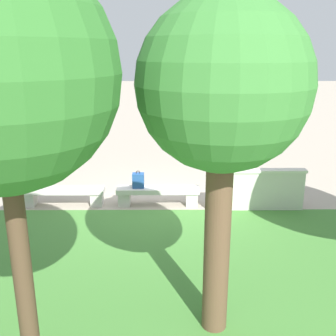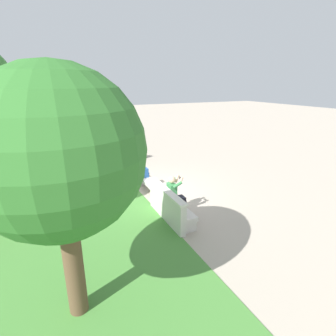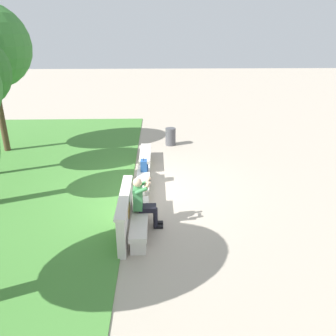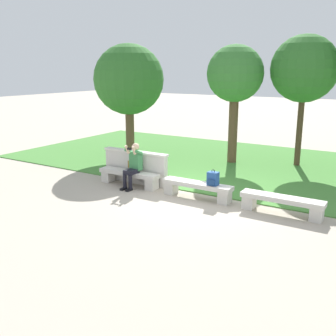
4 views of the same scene
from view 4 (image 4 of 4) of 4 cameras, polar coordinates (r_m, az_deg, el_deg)
ground_plane at (r=10.80m, az=4.20°, el=-4.38°), size 80.00×80.00×0.00m
grass_strip at (r=14.68m, az=12.16°, el=0.40°), size 18.63×8.00×0.03m
bench_main at (r=11.91m, az=-5.67°, el=-1.14°), size 2.00×0.40×0.45m
bench_near at (r=10.71m, az=4.23°, el=-2.86°), size 2.00×0.40×0.45m
bench_mid at (r=9.92m, az=16.19°, el=-4.81°), size 2.00×0.40×0.45m
backrest_wall_with_plaque at (r=12.12m, az=-4.72°, el=0.20°), size 2.27×0.24×1.01m
person_photographer at (r=11.60m, az=-5.03°, el=0.69°), size 0.47×0.72×1.32m
backpack at (r=10.40m, az=6.52°, el=-1.57°), size 0.28×0.24×0.43m
tree_behind_wall at (r=14.63m, az=9.72°, el=13.12°), size 2.03×2.03×4.30m
tree_left_background at (r=15.52m, az=-5.71°, el=12.58°), size 2.69×2.69×4.39m
tree_far_back at (r=14.69m, az=19.19°, el=13.38°), size 2.32×2.32×4.60m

